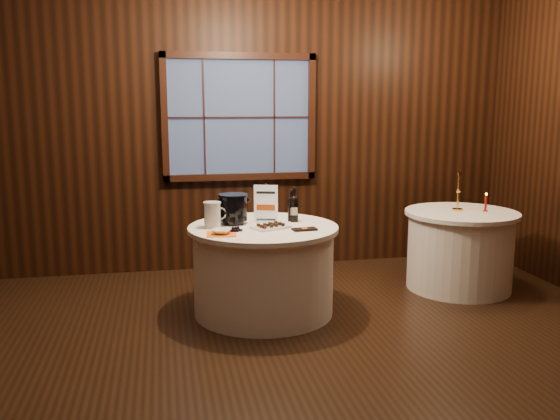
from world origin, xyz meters
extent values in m
plane|color=black|center=(0.00, 0.00, 0.00)|extent=(6.00, 6.00, 0.00)
cube|color=black|center=(0.00, 2.50, 1.50)|extent=(6.00, 0.02, 3.00)
cube|color=#3C4F7F|center=(0.00, 2.47, 1.65)|extent=(1.50, 0.01, 1.20)
cylinder|color=white|center=(0.00, 1.00, 0.36)|extent=(1.20, 1.20, 0.73)
cylinder|color=white|center=(0.00, 1.00, 0.75)|extent=(1.28, 1.28, 0.04)
cylinder|color=white|center=(2.00, 1.30, 0.36)|extent=(1.00, 1.00, 0.73)
cylinder|color=white|center=(2.00, 1.30, 0.75)|extent=(1.08, 1.08, 0.04)
cube|color=#ACACB3|center=(0.06, 1.19, 0.78)|extent=(0.20, 0.15, 0.02)
cube|color=#ACACB3|center=(0.06, 1.19, 0.95)|extent=(0.03, 0.02, 0.32)
cube|color=white|center=(0.06, 1.17, 0.95)|extent=(0.20, 0.07, 0.30)
cylinder|color=black|center=(0.28, 1.16, 0.86)|extent=(0.07, 0.07, 0.18)
sphere|color=black|center=(0.28, 1.16, 0.95)|extent=(0.07, 0.07, 0.07)
cylinder|color=black|center=(0.28, 1.16, 1.00)|extent=(0.03, 0.03, 0.08)
cylinder|color=black|center=(0.28, 1.16, 1.04)|extent=(0.03, 0.03, 0.02)
cube|color=beige|center=(0.28, 1.12, 0.86)|extent=(0.05, 0.01, 0.06)
cylinder|color=black|center=(0.30, 1.13, 0.87)|extent=(0.07, 0.07, 0.20)
sphere|color=black|center=(0.30, 1.13, 0.97)|extent=(0.07, 0.07, 0.07)
cylinder|color=black|center=(0.30, 1.13, 1.02)|extent=(0.03, 0.03, 0.09)
cylinder|color=black|center=(0.30, 1.13, 1.07)|extent=(0.03, 0.03, 0.02)
cube|color=beige|center=(0.30, 1.09, 0.87)|extent=(0.05, 0.01, 0.07)
cylinder|color=black|center=(-0.24, 1.14, 0.79)|extent=(0.18, 0.18, 0.03)
cylinder|color=black|center=(-0.24, 1.14, 0.91)|extent=(0.24, 0.24, 0.21)
cylinder|color=black|center=(-0.24, 1.14, 1.02)|extent=(0.26, 0.26, 0.02)
cube|color=white|center=(0.04, 0.89, 0.78)|extent=(0.35, 0.30, 0.02)
cube|color=black|center=(0.30, 0.76, 0.78)|extent=(0.21, 0.12, 0.02)
cylinder|color=#392C14|center=(-0.33, 0.82, 0.79)|extent=(0.07, 0.01, 0.03)
cylinder|color=silver|center=(-0.43, 1.03, 0.87)|extent=(0.14, 0.14, 0.20)
cylinder|color=silver|center=(-0.43, 1.03, 0.98)|extent=(0.15, 0.15, 0.01)
torus|color=silver|center=(-0.36, 1.03, 0.88)|extent=(0.10, 0.03, 0.10)
cube|color=orange|center=(-0.38, 0.75, 0.77)|extent=(0.26, 0.26, 0.00)
imported|color=white|center=(-0.38, 0.75, 0.79)|extent=(0.19, 0.19, 0.04)
cylinder|color=gold|center=(1.98, 1.35, 0.78)|extent=(0.11, 0.11, 0.02)
cylinder|color=gold|center=(1.98, 1.35, 0.95)|extent=(0.02, 0.02, 0.33)
cylinder|color=gold|center=(1.98, 1.35, 1.13)|extent=(0.05, 0.05, 0.03)
cylinder|color=gold|center=(2.20, 1.23, 0.78)|extent=(0.05, 0.05, 0.01)
cylinder|color=#AD130D|center=(2.20, 1.23, 0.86)|extent=(0.02, 0.02, 0.15)
sphere|color=#FFB23F|center=(2.20, 1.23, 0.94)|extent=(0.02, 0.02, 0.02)
camera|label=1|loc=(-0.83, -3.87, 1.81)|focal=38.00mm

